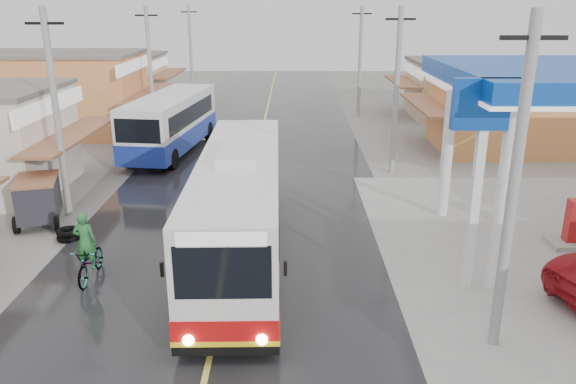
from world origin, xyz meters
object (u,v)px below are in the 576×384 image
coach_bus (240,206)px  tricycle_near (38,198)px  second_bus (171,122)px  cyclist (89,257)px  tyre_stack (68,234)px

coach_bus → tricycle_near: size_ratio=4.73×
second_bus → cyclist: bearing=-80.5°
coach_bus → second_bus: size_ratio=1.22×
tyre_stack → coach_bus: bearing=-12.7°
coach_bus → second_bus: coach_bus is taller
second_bus → coach_bus: bearing=-62.7°
coach_bus → cyclist: size_ratio=5.38×
coach_bus → tricycle_near: bearing=158.4°
coach_bus → second_bus: bearing=108.8°
second_bus → tricycle_near: second_bus is taller
second_bus → cyclist: (0.62, -15.58, -0.99)m
cyclist → tricycle_near: size_ratio=0.88×
coach_bus → tyre_stack: coach_bus is taller
second_bus → tricycle_near: bearing=-97.4°
tricycle_near → tyre_stack: 2.38m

